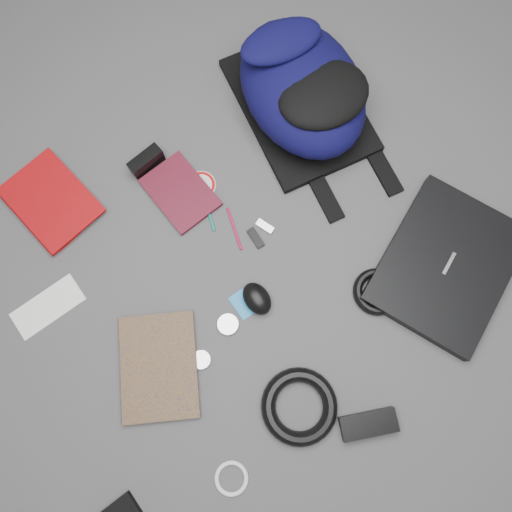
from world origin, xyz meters
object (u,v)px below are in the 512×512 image
comic_book (120,371)px  textbook_red (24,224)px  laptop (446,265)px  mouse (257,299)px  backpack (302,88)px  dvd_case (180,193)px  compact_camera (146,162)px  power_brick (368,424)px

comic_book → textbook_red: bearing=120.8°
laptop → mouse: size_ratio=4.30×
backpack → textbook_red: size_ratio=1.93×
backpack → laptop: bearing=-76.3°
laptop → comic_book: bearing=139.0°
textbook_red → dvd_case: (0.41, -0.15, -0.01)m
compact_camera → mouse: compact_camera is taller
textbook_red → compact_camera: compact_camera is taller
laptop → power_brick: size_ratio=2.86×
compact_camera → mouse: bearing=-92.6°
backpack → dvd_case: size_ratio=2.43×
backpack → textbook_red: backpack is taller
backpack → dvd_case: bearing=-166.4°
laptop → textbook_red: laptop is taller
laptop → compact_camera: 0.87m
comic_book → power_brick: (0.47, -0.44, 0.01)m
textbook_red → power_brick: size_ratio=1.83×
dvd_case → power_brick: bearing=-90.4°
mouse → laptop: bearing=-23.4°
backpack → comic_book: (-0.80, -0.39, -0.09)m
dvd_case → mouse: size_ratio=2.18×
mouse → dvd_case: bearing=91.8°
mouse → textbook_red: bearing=128.4°
dvd_case → compact_camera: size_ratio=2.02×
laptop → mouse: (-0.48, 0.19, 0.00)m
laptop → textbook_red: bearing=115.4°
laptop → mouse: mouse is taller
dvd_case → power_brick: size_ratio=1.45×
backpack → textbook_red: bearing=-179.5°
backpack → laptop: backpack is taller
backpack → power_brick: (-0.34, -0.83, -0.09)m
comic_book → compact_camera: (0.34, 0.46, 0.02)m
mouse → backpack: bearing=44.1°
comic_book → mouse: mouse is taller
dvd_case → compact_camera: 0.13m
laptop → mouse: bearing=131.4°
textbook_red → mouse: size_ratio=2.74×
laptop → dvd_case: (-0.50, 0.56, -0.01)m
laptop → comic_book: 0.90m
backpack → compact_camera: 0.48m
compact_camera → backpack: bearing=-18.2°
textbook_red → compact_camera: (0.38, -0.02, 0.01)m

